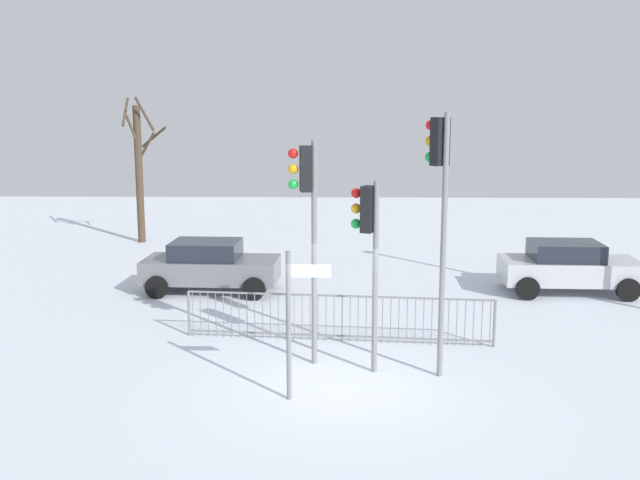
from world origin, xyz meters
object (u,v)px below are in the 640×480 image
direction_sign_post (293,317)px  traffic_light_rear_left (368,233)px  traffic_light_foreground_left (440,186)px  car_silver_near (568,266)px  bare_tree_left (139,168)px  traffic_light_foreground_right (307,203)px  car_grey_mid (210,265)px

direction_sign_post → traffic_light_rear_left: bearing=47.0°
traffic_light_foreground_left → car_silver_near: bearing=16.7°
direction_sign_post → bare_tree_left: bearing=114.0°
traffic_light_foreground_left → traffic_light_foreground_right: bearing=130.3°
traffic_light_rear_left → car_silver_near: size_ratio=0.99×
bare_tree_left → traffic_light_rear_left: bearing=-59.6°
traffic_light_foreground_left → direction_sign_post: 3.74m
traffic_light_foreground_left → traffic_light_foreground_right: 2.62m
bare_tree_left → traffic_light_foreground_right: bearing=-62.8°
car_silver_near → bare_tree_left: (-14.26, 7.77, 2.15)m
traffic_light_rear_left → bare_tree_left: size_ratio=0.67×
traffic_light_foreground_left → traffic_light_foreground_right: size_ratio=1.12×
car_silver_near → car_grey_mid: size_ratio=1.00×
traffic_light_foreground_left → traffic_light_rear_left: bearing=135.5°
traffic_light_rear_left → bare_tree_left: bearing=53.8°
car_grey_mid → direction_sign_post: bearing=-67.5°
traffic_light_foreground_left → bare_tree_left: size_ratio=0.91×
traffic_light_foreground_left → bare_tree_left: 17.24m
traffic_light_foreground_left → direction_sign_post: bearing=168.2°
direction_sign_post → car_silver_near: bearing=47.0°
traffic_light_foreground_left → car_grey_mid: traffic_light_foreground_left is taller
traffic_light_rear_left → bare_tree_left: (-8.28, 14.14, 0.12)m
car_silver_near → car_grey_mid: same height
direction_sign_post → car_grey_mid: size_ratio=0.70×
car_silver_near → traffic_light_foreground_right: bearing=-138.1°
car_grey_mid → bare_tree_left: (-4.06, 7.85, 2.15)m
traffic_light_foreground_right → car_grey_mid: size_ratio=1.18×
traffic_light_foreground_right → car_silver_near: bearing=-59.6°
traffic_light_foreground_left → traffic_light_foreground_right: traffic_light_foreground_left is taller
traffic_light_foreground_right → bare_tree_left: 15.48m
traffic_light_foreground_right → direction_sign_post: (-0.19, -1.86, -1.80)m
traffic_light_foreground_left → bare_tree_left: bare_tree_left is taller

